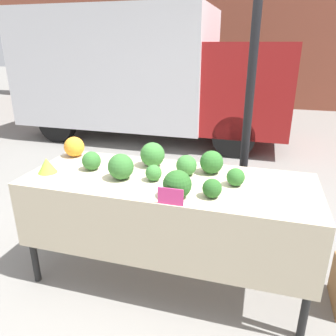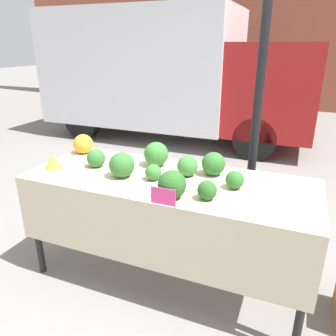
% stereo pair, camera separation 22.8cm
% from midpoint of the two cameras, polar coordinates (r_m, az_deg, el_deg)
% --- Properties ---
extents(ground_plane, '(40.00, 40.00, 0.00)m').
position_cam_midpoint_polar(ground_plane, '(2.74, -2.50, -18.24)').
color(ground_plane, gray).
extents(tent_pole, '(0.07, 0.07, 2.56)m').
position_cam_midpoint_polar(tent_pole, '(2.73, 11.60, 11.01)').
color(tent_pole, black).
rests_on(tent_pole, ground_plane).
extents(parked_truck, '(4.83, 1.98, 2.31)m').
position_cam_midpoint_polar(parked_truck, '(6.35, -5.08, 16.33)').
color(parked_truck, silver).
rests_on(parked_truck, ground_plane).
extents(market_table, '(2.04, 0.78, 0.84)m').
position_cam_midpoint_polar(market_table, '(2.30, -3.30, -4.96)').
color(market_table, beige).
rests_on(market_table, ground_plane).
extents(orange_cauliflower, '(0.17, 0.17, 0.17)m').
position_cam_midpoint_polar(orange_cauliflower, '(2.88, -18.23, 3.50)').
color(orange_cauliflower, orange).
rests_on(orange_cauliflower, market_table).
extents(romanesco_head, '(0.14, 0.14, 0.11)m').
position_cam_midpoint_polar(romanesco_head, '(2.59, -22.74, 0.37)').
color(romanesco_head, '#93B238').
rests_on(romanesco_head, market_table).
extents(broccoli_head_0, '(0.19, 0.19, 0.19)m').
position_cam_midpoint_polar(broccoli_head_0, '(2.52, -5.31, 2.30)').
color(broccoli_head_0, '#387533').
rests_on(broccoli_head_0, market_table).
extents(broccoli_head_1, '(0.15, 0.15, 0.15)m').
position_cam_midpoint_polar(broccoli_head_1, '(2.34, 0.45, 0.42)').
color(broccoli_head_1, '#387533').
rests_on(broccoli_head_1, market_table).
extents(broccoli_head_2, '(0.12, 0.12, 0.12)m').
position_cam_midpoint_polar(broccoli_head_2, '(2.20, 8.82, -1.63)').
color(broccoli_head_2, '#2D6628').
rests_on(broccoli_head_2, market_table).
extents(broccoli_head_3, '(0.17, 0.17, 0.17)m').
position_cam_midpoint_polar(broccoli_head_3, '(2.38, 4.90, 0.97)').
color(broccoli_head_3, '#2D6628').
rests_on(broccoli_head_3, market_table).
extents(broccoli_head_4, '(0.18, 0.18, 0.18)m').
position_cam_midpoint_polar(broccoli_head_4, '(1.99, -1.65, -2.93)').
color(broccoli_head_4, '#285B23').
rests_on(broccoli_head_4, market_table).
extents(broccoli_head_5, '(0.11, 0.11, 0.11)m').
position_cam_midpoint_polar(broccoli_head_5, '(2.26, -5.41, -0.90)').
color(broccoli_head_5, '#387533').
rests_on(broccoli_head_5, market_table).
extents(broccoli_head_6, '(0.18, 0.18, 0.18)m').
position_cam_midpoint_polar(broccoli_head_6, '(2.31, -11.02, 0.18)').
color(broccoli_head_6, '#336B2D').
rests_on(broccoli_head_6, market_table).
extents(broccoli_head_7, '(0.12, 0.12, 0.12)m').
position_cam_midpoint_polar(broccoli_head_7, '(2.01, 4.50, -3.61)').
color(broccoli_head_7, '#285B23').
rests_on(broccoli_head_7, market_table).
extents(broccoli_head_8, '(0.14, 0.14, 0.14)m').
position_cam_midpoint_polar(broccoli_head_8, '(2.54, -15.72, 1.17)').
color(broccoli_head_8, '#336B2D').
rests_on(broccoli_head_8, market_table).
extents(price_sign, '(0.16, 0.01, 0.11)m').
position_cam_midpoint_polar(price_sign, '(1.92, -2.97, -5.07)').
color(price_sign, '#E53D84').
rests_on(price_sign, market_table).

